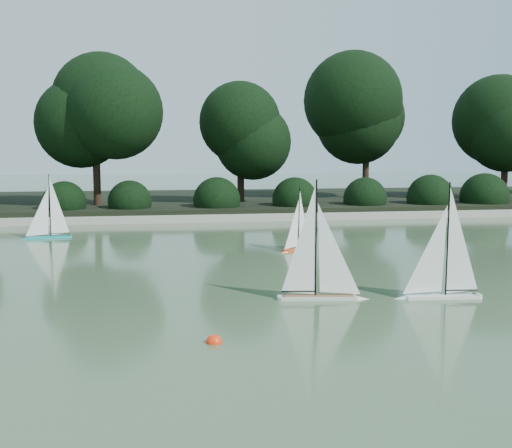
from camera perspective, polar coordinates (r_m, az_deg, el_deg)
The scene contains 10 objects.
ground at distance 7.32m, azimuth 3.49°, elevation -7.66°, with size 80.00×80.00×0.00m, color #354C2D.
pond_coping at distance 16.09m, azimuth -3.69°, elevation 0.53°, with size 40.00×0.35×0.18m, color gray.
far_bank at distance 20.05m, azimuth -4.84°, elevation 1.91°, with size 40.00×8.00×0.30m, color black.
tree_line at distance 18.58m, azimuth -0.68°, elevation 9.25°, with size 26.31×3.93×4.39m.
shrub_hedge at distance 16.94m, azimuth -4.00°, elevation 2.06°, with size 29.10×1.10×1.10m.
sailboat_white_a at distance 8.12m, azimuth 15.69°, elevation -4.76°, with size 1.11×0.28×1.51m.
sailboat_white_b at distance 7.82m, azimuth 6.25°, elevation -4.97°, with size 1.14×0.35×1.55m.
sailboat_orange at distance 11.52m, azimuth 3.51°, elevation -1.42°, with size 0.74×0.66×1.21m.
sailboat_teal at distance 13.74m, azimuth -18.28°, elevation -0.31°, with size 1.02×0.37×1.39m.
race_buoy at distance 6.15m, azimuth -3.75°, elevation -10.48°, with size 0.16×0.16×0.16m, color #F6300C.
Camera 1 is at (-1.60, -6.91, 1.81)m, focal length 45.00 mm.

